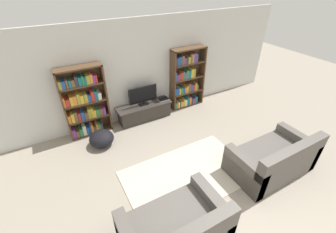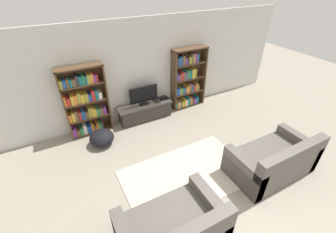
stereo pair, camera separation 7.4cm
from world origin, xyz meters
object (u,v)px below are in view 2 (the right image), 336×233
(television, at_px, (144,95))
(laptop, at_px, (164,99))
(bookshelf_left, at_px, (85,103))
(couch_right_sofa, at_px, (272,161))
(beanbag_ottoman, at_px, (102,138))
(couch_left_sectional, at_px, (173,230))
(tv_stand, at_px, (145,111))
(bookshelf_right, at_px, (187,79))

(television, xyz_separation_m, laptop, (0.59, -0.02, -0.26))
(bookshelf_left, xyz_separation_m, couch_right_sofa, (2.94, -3.14, -0.54))
(beanbag_ottoman, bearing_deg, couch_left_sectional, -82.61)
(bookshelf_left, distance_m, tv_stand, 1.60)
(bookshelf_right, bearing_deg, couch_right_sofa, -88.67)
(laptop, height_order, couch_right_sofa, couch_right_sofa)
(television, bearing_deg, couch_left_sectional, -106.20)
(couch_left_sectional, bearing_deg, bookshelf_left, 98.15)
(bookshelf_left, xyz_separation_m, television, (1.47, -0.09, -0.12))
(couch_left_sectional, relative_size, beanbag_ottoman, 2.71)
(tv_stand, height_order, television, television)
(tv_stand, distance_m, television, 0.50)
(bookshelf_left, xyz_separation_m, couch_left_sectional, (0.49, -3.45, -0.55))
(couch_left_sectional, bearing_deg, couch_right_sofa, 7.12)
(bookshelf_right, distance_m, laptop, 0.89)
(laptop, relative_size, beanbag_ottoman, 0.55)
(couch_right_sofa, bearing_deg, tv_stand, 115.81)
(television, height_order, couch_left_sectional, television)
(bookshelf_left, bearing_deg, couch_right_sofa, -46.95)
(tv_stand, bearing_deg, bookshelf_left, 175.66)
(bookshelf_left, height_order, couch_right_sofa, bookshelf_left)
(tv_stand, bearing_deg, couch_left_sectional, -106.31)
(bookshelf_right, xyz_separation_m, tv_stand, (-1.39, -0.11, -0.61))
(couch_left_sectional, height_order, couch_right_sofa, couch_right_sofa)
(bookshelf_right, height_order, tv_stand, bookshelf_right)
(bookshelf_right, bearing_deg, couch_left_sectional, -124.48)
(bookshelf_left, distance_m, beanbag_ottoman, 0.93)
(bookshelf_right, xyz_separation_m, laptop, (-0.80, -0.11, -0.38))
(tv_stand, xyz_separation_m, couch_left_sectional, (-0.98, -3.34, 0.06))
(couch_right_sofa, relative_size, beanbag_ottoman, 2.99)
(bookshelf_right, height_order, couch_left_sectional, bookshelf_right)
(couch_right_sofa, bearing_deg, beanbag_ottoman, 138.38)
(bookshelf_left, bearing_deg, laptop, -3.08)
(couch_right_sofa, height_order, beanbag_ottoman, couch_right_sofa)
(laptop, xyz_separation_m, beanbag_ottoman, (-1.93, -0.54, -0.28))
(bookshelf_left, height_order, couch_left_sectional, bookshelf_left)
(television, height_order, beanbag_ottoman, television)
(bookshelf_right, distance_m, couch_left_sectional, 4.22)
(bookshelf_right, distance_m, couch_right_sofa, 3.19)
(television, relative_size, beanbag_ottoman, 1.39)
(tv_stand, relative_size, laptop, 4.85)
(bookshelf_left, relative_size, television, 2.22)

